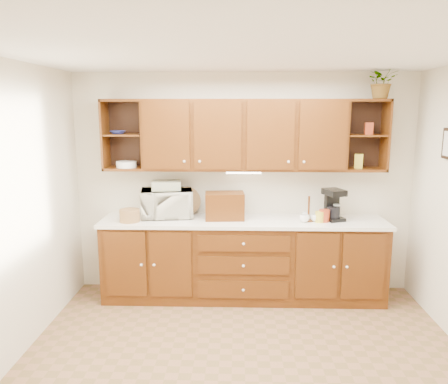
# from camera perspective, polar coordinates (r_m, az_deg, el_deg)

# --- Properties ---
(floor) EXTENTS (4.00, 4.00, 0.00)m
(floor) POSITION_cam_1_polar(r_m,az_deg,el_deg) (4.04, 2.73, -21.92)
(floor) COLOR brown
(floor) RESTS_ON ground
(ceiling) EXTENTS (4.00, 4.00, 0.00)m
(ceiling) POSITION_cam_1_polar(r_m,az_deg,el_deg) (3.42, 3.14, 17.82)
(ceiling) COLOR white
(ceiling) RESTS_ON back_wall
(back_wall) EXTENTS (4.00, 0.00, 4.00)m
(back_wall) POSITION_cam_1_polar(r_m,az_deg,el_deg) (5.22, 2.53, 1.07)
(back_wall) COLOR beige
(back_wall) RESTS_ON floor
(left_wall) EXTENTS (0.00, 3.50, 3.50)m
(left_wall) POSITION_cam_1_polar(r_m,az_deg,el_deg) (4.00, -27.12, -3.13)
(left_wall) COLOR beige
(left_wall) RESTS_ON floor
(base_cabinets) EXTENTS (3.20, 0.60, 0.90)m
(base_cabinets) POSITION_cam_1_polar(r_m,az_deg,el_deg) (5.15, 2.50, -8.87)
(base_cabinets) COLOR #3B1C06
(base_cabinets) RESTS_ON floor
(countertop) EXTENTS (3.24, 0.64, 0.04)m
(countertop) POSITION_cam_1_polar(r_m,az_deg,el_deg) (5.00, 2.54, -3.83)
(countertop) COLOR white
(countertop) RESTS_ON base_cabinets
(upper_cabinets) EXTENTS (3.20, 0.33, 0.80)m
(upper_cabinets) POSITION_cam_1_polar(r_m,az_deg,el_deg) (4.99, 2.72, 7.47)
(upper_cabinets) COLOR #3B1C06
(upper_cabinets) RESTS_ON back_wall
(undercabinet_light) EXTENTS (0.40, 0.05, 0.02)m
(undercabinet_light) POSITION_cam_1_polar(r_m,az_deg,el_deg) (4.98, 2.58, 2.58)
(undercabinet_light) COLOR white
(undercabinet_light) RESTS_ON upper_cabinets
(wicker_basket) EXTENTS (0.24, 0.24, 0.14)m
(wicker_basket) POSITION_cam_1_polar(r_m,az_deg,el_deg) (4.99, -12.22, -3.02)
(wicker_basket) COLOR olive
(wicker_basket) RESTS_ON countertop
(microwave) EXTENTS (0.64, 0.49, 0.32)m
(microwave) POSITION_cam_1_polar(r_m,az_deg,el_deg) (5.12, -7.47, -1.46)
(microwave) COLOR silver
(microwave) RESTS_ON countertop
(towel_stack) EXTENTS (0.36, 0.28, 0.10)m
(towel_stack) POSITION_cam_1_polar(r_m,az_deg,el_deg) (5.08, -7.53, 0.87)
(towel_stack) COLOR #E8CF6D
(towel_stack) RESTS_ON microwave
(wine_bottle) EXTENTS (0.07, 0.07, 0.29)m
(wine_bottle) POSITION_cam_1_polar(r_m,az_deg,el_deg) (5.15, -5.02, -1.51)
(wine_bottle) COLOR #10321A
(wine_bottle) RESTS_ON countertop
(woven_tray) EXTENTS (0.35, 0.16, 0.33)m
(woven_tray) POSITION_cam_1_polar(r_m,az_deg,el_deg) (5.23, -4.89, -2.87)
(woven_tray) COLOR olive
(woven_tray) RESTS_ON countertop
(bread_box) EXTENTS (0.46, 0.30, 0.31)m
(bread_box) POSITION_cam_1_polar(r_m,az_deg,el_deg) (4.98, 0.07, -1.82)
(bread_box) COLOR #3B1C06
(bread_box) RESTS_ON countertop
(mug_tree) EXTENTS (0.26, 0.26, 0.29)m
(mug_tree) POSITION_cam_1_polar(r_m,az_deg,el_deg) (5.00, 10.97, -3.24)
(mug_tree) COLOR #3B1C06
(mug_tree) RESTS_ON countertop
(canister_red) EXTENTS (0.15, 0.15, 0.14)m
(canister_red) POSITION_cam_1_polar(r_m,az_deg,el_deg) (5.01, 12.96, -3.04)
(canister_red) COLOR maroon
(canister_red) RESTS_ON countertop
(canister_white) EXTENTS (0.10, 0.10, 0.17)m
(canister_white) POSITION_cam_1_polar(r_m,az_deg,el_deg) (5.16, 14.47, -2.48)
(canister_white) COLOR white
(canister_white) RESTS_ON countertop
(canister_yellow) EXTENTS (0.11, 0.11, 0.12)m
(canister_yellow) POSITION_cam_1_polar(r_m,az_deg,el_deg) (4.97, 12.36, -3.19)
(canister_yellow) COLOR gold
(canister_yellow) RESTS_ON countertop
(coffee_maker) EXTENTS (0.26, 0.30, 0.35)m
(coffee_maker) POSITION_cam_1_polar(r_m,az_deg,el_deg) (5.10, 14.07, -1.65)
(coffee_maker) COLOR black
(coffee_maker) RESTS_ON countertop
(bowl_stack) EXTENTS (0.20, 0.20, 0.04)m
(bowl_stack) POSITION_cam_1_polar(r_m,az_deg,el_deg) (5.15, -13.70, 7.58)
(bowl_stack) COLOR navy
(bowl_stack) RESTS_ON upper_cabinets
(plate_stack) EXTENTS (0.26, 0.26, 0.07)m
(plate_stack) POSITION_cam_1_polar(r_m,az_deg,el_deg) (5.14, -12.64, 3.54)
(plate_stack) COLOR white
(plate_stack) RESTS_ON upper_cabinets
(pantry_box_yellow) EXTENTS (0.11, 0.10, 0.16)m
(pantry_box_yellow) POSITION_cam_1_polar(r_m,az_deg,el_deg) (5.18, 17.20, 3.88)
(pantry_box_yellow) COLOR gold
(pantry_box_yellow) RESTS_ON upper_cabinets
(pantry_box_red) EXTENTS (0.10, 0.09, 0.13)m
(pantry_box_red) POSITION_cam_1_polar(r_m,az_deg,el_deg) (5.18, 18.38, 7.87)
(pantry_box_red) COLOR maroon
(pantry_box_red) RESTS_ON upper_cabinets
(potted_plant) EXTENTS (0.38, 0.34, 0.37)m
(potted_plant) POSITION_cam_1_polar(r_m,az_deg,el_deg) (5.17, 19.95, 13.43)
(potted_plant) COLOR #999999
(potted_plant) RESTS_ON upper_cabinets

